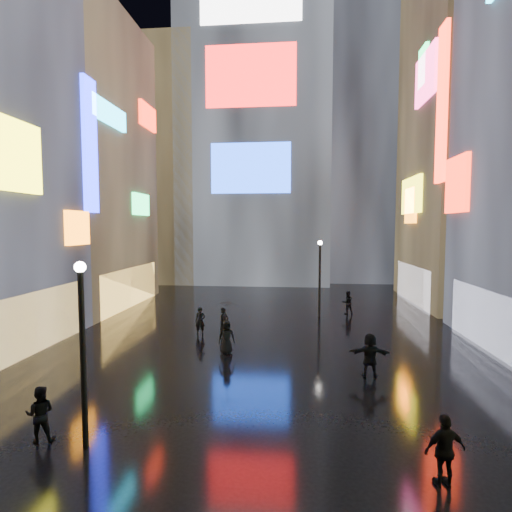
# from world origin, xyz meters

# --- Properties ---
(ground) EXTENTS (140.00, 140.00, 0.00)m
(ground) POSITION_xyz_m (0.00, 20.00, 0.00)
(ground) COLOR black
(ground) RESTS_ON ground
(building_left_far) EXTENTS (10.28, 12.00, 22.00)m
(building_left_far) POSITION_xyz_m (-15.98, 26.00, 10.98)
(building_left_far) COLOR black
(building_left_far) RESTS_ON ground
(building_right_far) EXTENTS (10.28, 12.00, 28.00)m
(building_right_far) POSITION_xyz_m (15.98, 30.00, 13.98)
(building_right_far) COLOR black
(building_right_far) RESTS_ON ground
(tower_main) EXTENTS (16.00, 14.20, 42.00)m
(tower_main) POSITION_xyz_m (-3.00, 43.97, 21.01)
(tower_main) COLOR black
(tower_main) RESTS_ON ground
(tower_flank_right) EXTENTS (12.00, 12.00, 34.00)m
(tower_flank_right) POSITION_xyz_m (9.00, 46.00, 17.00)
(tower_flank_right) COLOR black
(tower_flank_right) RESTS_ON ground
(tower_flank_left) EXTENTS (10.00, 10.00, 26.00)m
(tower_flank_left) POSITION_xyz_m (-14.00, 42.00, 13.00)
(tower_flank_left) COLOR black
(tower_flank_left) RESTS_ON ground
(lamp_near) EXTENTS (0.30, 0.30, 5.20)m
(lamp_near) POSITION_xyz_m (-4.24, 6.83, 2.94)
(lamp_near) COLOR black
(lamp_near) RESTS_ON ground
(lamp_far) EXTENTS (0.30, 0.30, 5.20)m
(lamp_far) POSITION_xyz_m (3.18, 23.94, 2.94)
(lamp_far) COLOR black
(lamp_far) RESTS_ON ground
(pedestrian_1) EXTENTS (0.93, 0.82, 1.60)m
(pedestrian_1) POSITION_xyz_m (-5.71, 7.05, 0.80)
(pedestrian_1) COLOR black
(pedestrian_1) RESTS_ON ground
(pedestrian_3) EXTENTS (1.08, 0.64, 1.73)m
(pedestrian_3) POSITION_xyz_m (5.07, 6.13, 0.86)
(pedestrian_3) COLOR black
(pedestrian_3) RESTS_ON ground
(pedestrian_4) EXTENTS (0.90, 0.71, 1.62)m
(pedestrian_4) POSITION_xyz_m (-1.77, 15.36, 0.81)
(pedestrian_4) COLOR black
(pedestrian_4) RESTS_ON ground
(pedestrian_5) EXTENTS (1.68, 0.59, 1.79)m
(pedestrian_5) POSITION_xyz_m (4.59, 13.05, 0.89)
(pedestrian_5) COLOR black
(pedestrian_5) RESTS_ON ground
(pedestrian_6) EXTENTS (0.69, 0.74, 1.69)m
(pedestrian_6) POSITION_xyz_m (-2.36, 17.95, 0.85)
(pedestrian_6) COLOR black
(pedestrian_6) RESTS_ON ground
(pedestrian_7) EXTENTS (0.90, 0.77, 1.61)m
(pedestrian_7) POSITION_xyz_m (5.19, 24.89, 0.81)
(pedestrian_7) COLOR black
(pedestrian_7) RESTS_ON ground
(umbrella_2) EXTENTS (1.42, 1.41, 0.95)m
(umbrella_2) POSITION_xyz_m (-1.77, 15.36, 2.09)
(umbrella_2) COLOR black
(umbrella_2) RESTS_ON pedestrian_4
(pedestrian_8) EXTENTS (0.60, 0.42, 1.58)m
(pedestrian_8) POSITION_xyz_m (-3.82, 18.51, 0.79)
(pedestrian_8) COLOR black
(pedestrian_8) RESTS_ON ground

